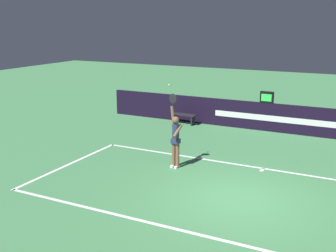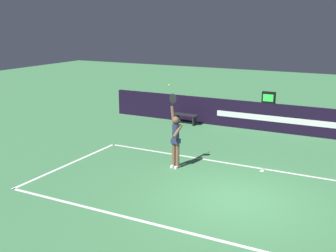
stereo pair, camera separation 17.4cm
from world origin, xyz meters
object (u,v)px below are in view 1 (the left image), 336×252
Objects in this scene: speed_display at (267,97)px; tennis_player at (175,137)px; courtside_bench_near at (184,117)px; tennis_ball at (169,85)px.

speed_display is 0.23× the size of tennis_player.
courtside_bench_near is (-3.73, -0.57, -1.15)m from speed_display.
tennis_player is 6.06m from courtside_bench_near.
speed_display is 3.94m from courtside_bench_near.
tennis_player is 2.07× the size of courtside_bench_near.
speed_display is at bearing 74.50° from tennis_ball.
speed_display is 6.50m from tennis_ball.
tennis_ball is at bearing -70.05° from courtside_bench_near.
speed_display is 0.48× the size of courtside_bench_near.
tennis_ball is 6.40m from courtside_bench_near.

